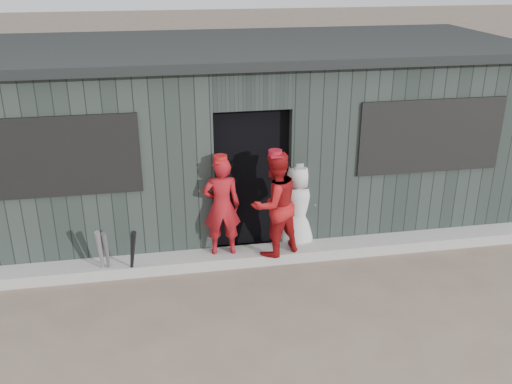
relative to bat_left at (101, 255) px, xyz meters
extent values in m
plane|color=brown|center=(1.96, -1.64, -0.38)|extent=(80.00, 80.00, 0.00)
cube|color=#9B9B96|center=(1.96, 0.18, -0.30)|extent=(8.00, 0.36, 0.15)
cone|color=#96979F|center=(0.00, 0.00, 0.00)|extent=(0.07, 0.31, 0.75)
cone|color=slate|center=(0.07, 0.02, -0.02)|extent=(0.08, 0.25, 0.71)
cone|color=black|center=(0.38, -0.05, 0.00)|extent=(0.17, 0.36, 0.75)
imported|color=maroon|center=(1.53, 0.21, 0.44)|extent=(0.49, 0.33, 1.32)
imported|color=maroon|center=(2.19, 0.09, 0.47)|extent=(0.84, 0.76, 1.39)
imported|color=silver|center=(2.58, 0.42, 0.25)|extent=(0.65, 0.47, 1.25)
cube|color=black|center=(1.96, 1.86, 0.82)|extent=(7.60, 2.70, 2.20)
cube|color=#2B3430|center=(-0.29, 0.46, 0.87)|extent=(3.50, 0.20, 2.50)
cube|color=#29312E|center=(4.21, 0.46, 0.87)|extent=(3.50, 0.20, 2.50)
cube|color=#262E2C|center=(1.96, 0.46, 1.87)|extent=(1.00, 0.20, 0.50)
cube|color=#2B3330|center=(5.86, 1.86, 0.87)|extent=(0.20, 3.00, 2.50)
cube|color=#28302D|center=(1.96, 3.26, 0.87)|extent=(8.00, 0.20, 2.50)
cube|color=black|center=(1.96, 1.86, 2.18)|extent=(8.30, 3.30, 0.12)
cube|color=black|center=(-0.44, 0.34, 1.17)|extent=(2.00, 0.04, 1.00)
cube|color=black|center=(4.36, 0.34, 1.17)|extent=(2.00, 0.04, 1.00)
cube|color=black|center=(1.81, 0.80, 0.97)|extent=(0.19, 0.19, 0.82)
cube|color=black|center=(2.17, 1.06, 0.92)|extent=(0.25, 0.22, 0.92)
camera|label=1|loc=(0.77, -6.39, 3.40)|focal=40.00mm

